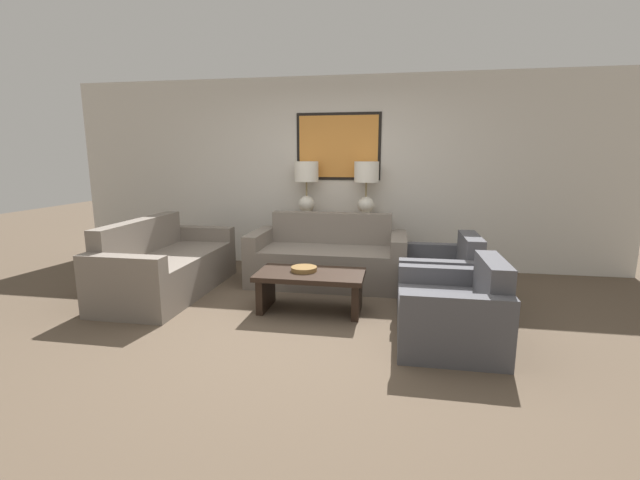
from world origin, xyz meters
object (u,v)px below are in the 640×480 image
object	(u,v)px
armchair_near_back_wall	(440,278)
table_lamp_right	(366,182)
couch_by_back_wall	(328,260)
decorative_bowl	(304,269)
couch_by_side	(166,267)
console_table	(336,242)
table_lamp_left	(306,181)
armchair_near_camera	(453,313)
coffee_table	(311,283)

from	to	relation	value
armchair_near_back_wall	table_lamp_right	bearing A→B (deg)	127.69
couch_by_back_wall	decorative_bowl	size ratio (longest dim) A/B	7.19
couch_by_side	armchair_near_back_wall	bearing A→B (deg)	4.19
armchair_near_back_wall	decorative_bowl	bearing A→B (deg)	-160.05
console_table	decorative_bowl	size ratio (longest dim) A/B	5.25
console_table	table_lamp_right	size ratio (longest dim) A/B	1.94
table_lamp_right	armchair_near_back_wall	size ratio (longest dim) A/B	0.73
table_lamp_right	decorative_bowl	distance (m)	1.93
console_table	couch_by_side	size ratio (longest dim) A/B	0.73
couch_by_back_wall	armchair_near_back_wall	bearing A→B (deg)	-19.97
table_lamp_left	table_lamp_right	xyz separation A→B (m)	(0.82, 0.00, 0.00)
couch_by_back_wall	armchair_near_camera	distance (m)	2.05
couch_by_side	decorative_bowl	distance (m)	1.73
table_lamp_left	couch_by_side	distance (m)	2.17
armchair_near_back_wall	armchair_near_camera	xyz separation A→B (m)	(0.00, -1.09, 0.00)
couch_by_back_wall	coffee_table	distance (m)	1.02
coffee_table	armchair_near_back_wall	xyz separation A→B (m)	(1.33, 0.55, -0.03)
table_lamp_left	armchair_near_camera	bearing A→B (deg)	-52.59
table_lamp_right	couch_by_side	bearing A→B (deg)	-147.50
couch_by_back_wall	decorative_bowl	bearing A→B (deg)	-95.16
armchair_near_camera	console_table	bearing A→B (deg)	120.23
console_table	table_lamp_left	size ratio (longest dim) A/B	1.94
coffee_table	armchair_near_camera	world-z (taller)	armchair_near_camera
couch_by_side	console_table	bearing A→B (deg)	38.09
decorative_bowl	armchair_near_camera	size ratio (longest dim) A/B	0.27
coffee_table	armchair_near_back_wall	distance (m)	1.44
coffee_table	table_lamp_right	bearing A→B (deg)	76.05
table_lamp_right	decorative_bowl	size ratio (longest dim) A/B	2.71
console_table	couch_by_side	distance (m)	2.27
table_lamp_left	armchair_near_back_wall	bearing A→B (deg)	-34.14
couch_by_back_wall	armchair_near_camera	world-z (taller)	couch_by_back_wall
couch_by_back_wall	armchair_near_back_wall	world-z (taller)	couch_by_back_wall
couch_by_side	armchair_near_back_wall	xyz separation A→B (m)	(3.11, 0.23, -0.03)
couch_by_back_wall	armchair_near_back_wall	xyz separation A→B (m)	(1.32, -0.48, -0.03)
table_lamp_left	console_table	bearing A→B (deg)	0.00
table_lamp_left	couch_by_back_wall	bearing A→B (deg)	-59.31
console_table	armchair_near_back_wall	size ratio (longest dim) A/B	1.41
table_lamp_left	table_lamp_right	distance (m)	0.82
table_lamp_right	armchair_near_back_wall	world-z (taller)	table_lamp_right
couch_by_back_wall	armchair_near_camera	xyz separation A→B (m)	(1.32, -1.57, -0.03)
console_table	decorative_bowl	xyz separation A→B (m)	(-0.09, -1.69, 0.04)
couch_by_back_wall	couch_by_side	xyz separation A→B (m)	(-1.79, -0.71, 0.00)
decorative_bowl	armchair_near_camera	xyz separation A→B (m)	(1.41, -0.58, -0.17)
coffee_table	table_lamp_left	bearing A→B (deg)	103.02
table_lamp_left	decorative_bowl	xyz separation A→B (m)	(0.32, -1.69, -0.80)
console_table	couch_by_back_wall	world-z (taller)	couch_by_back_wall
console_table	coffee_table	world-z (taller)	console_table
table_lamp_right	armchair_near_camera	distance (m)	2.62
armchair_near_camera	couch_by_side	bearing A→B (deg)	164.50
console_table	decorative_bowl	distance (m)	1.69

